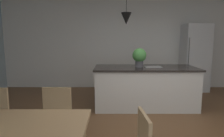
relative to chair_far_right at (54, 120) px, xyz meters
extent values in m
cube|color=brown|center=(1.43, 0.50, -0.49)|extent=(10.00, 8.40, 0.04)
cube|color=white|center=(1.43, 3.76, 0.88)|extent=(10.00, 0.12, 2.70)
cylinder|color=tan|center=(-0.66, 0.11, -0.27)|extent=(0.04, 0.04, 0.41)
cube|color=tan|center=(1.01, -0.79, 0.19)|extent=(0.06, 0.38, 0.42)
cube|color=tan|center=(0.00, -0.05, -0.04)|extent=(0.41, 0.41, 0.04)
cube|color=white|center=(0.00, -0.05, -0.01)|extent=(0.37, 0.37, 0.03)
cube|color=tan|center=(0.00, 0.13, 0.19)|extent=(0.38, 0.04, 0.42)
cylinder|color=tan|center=(0.17, 0.11, -0.27)|extent=(0.04, 0.04, 0.41)
cylinder|color=tan|center=(-0.17, 0.13, -0.27)|extent=(0.04, 0.04, 0.41)
cube|color=silver|center=(1.47, 1.87, -0.03)|extent=(2.16, 0.89, 0.88)
cube|color=black|center=(1.47, 1.87, 0.41)|extent=(2.22, 0.95, 0.04)
cube|color=gray|center=(1.64, 1.87, 0.43)|extent=(0.36, 0.30, 0.01)
cube|color=silver|center=(3.17, 3.36, 0.50)|extent=(0.71, 0.64, 1.94)
cylinder|color=#4C4C4C|center=(2.85, 3.02, 0.50)|extent=(0.02, 0.02, 1.16)
cone|color=black|center=(1.04, 1.87, 1.46)|extent=(0.22, 0.22, 0.24)
cylinder|color=#4C4C51|center=(1.33, 1.87, 0.49)|extent=(0.18, 0.18, 0.13)
sphere|color=#478C42|center=(1.33, 1.87, 0.69)|extent=(0.30, 0.30, 0.30)
camera|label=1|loc=(0.73, -2.38, 1.02)|focal=31.44mm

